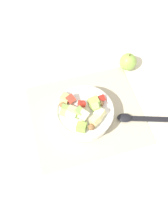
# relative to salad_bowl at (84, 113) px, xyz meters

# --- Properties ---
(ground_plane) EXTENTS (2.40, 2.40, 0.00)m
(ground_plane) POSITION_rel_salad_bowl_xyz_m (0.01, 0.01, -0.04)
(ground_plane) COLOR silver
(placemat) EXTENTS (0.41, 0.36, 0.01)m
(placemat) POSITION_rel_salad_bowl_xyz_m (0.01, 0.01, -0.04)
(placemat) COLOR #BCB299
(placemat) RESTS_ON ground_plane
(salad_bowl) EXTENTS (0.21, 0.21, 0.10)m
(salad_bowl) POSITION_rel_salad_bowl_xyz_m (0.00, 0.00, 0.00)
(salad_bowl) COLOR white
(salad_bowl) RESTS_ON placemat
(serving_spoon) EXTENTS (0.20, 0.09, 0.01)m
(serving_spoon) POSITION_rel_salad_bowl_xyz_m (0.18, -0.06, -0.03)
(serving_spoon) COLOR black
(serving_spoon) RESTS_ON placemat
(whole_apple) EXTENTS (0.07, 0.07, 0.08)m
(whole_apple) POSITION_rel_salad_bowl_xyz_m (0.24, 0.18, -0.01)
(whole_apple) COLOR #8CB74C
(whole_apple) RESTS_ON ground_plane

